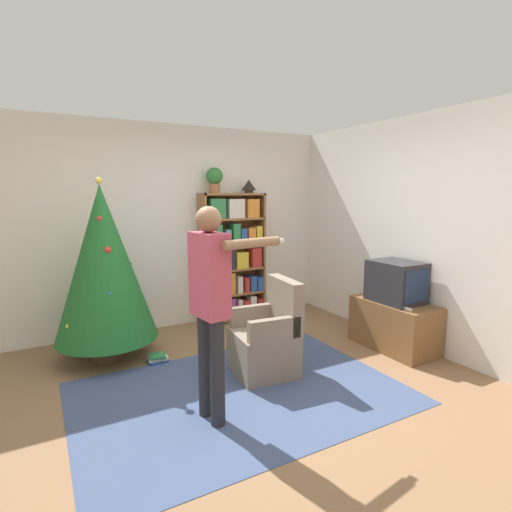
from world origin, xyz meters
name	(u,v)px	position (x,y,z in m)	size (l,w,h in m)	color
ground_plane	(259,392)	(0.00, 0.00, 0.00)	(14.00, 14.00, 0.00)	#846042
wall_back	(177,227)	(0.00, 2.19, 1.30)	(8.00, 0.10, 2.60)	silver
wall_right	(431,234)	(2.15, 0.00, 1.30)	(0.10, 8.00, 2.60)	silver
area_rug	(241,393)	(-0.15, 0.06, 0.00)	(2.78, 1.94, 0.01)	#3D4C70
bookshelf	(233,259)	(0.71, 1.98, 0.86)	(0.89, 0.27, 1.74)	brown
tv_stand	(394,325)	(1.84, 0.16, 0.27)	(0.49, 0.94, 0.54)	brown
television	(396,282)	(1.84, 0.16, 0.77)	(0.44, 0.55, 0.46)	#28282D
game_remote	(406,309)	(1.69, -0.12, 0.56)	(0.04, 0.12, 0.02)	white
christmas_tree	(104,264)	(-1.03, 1.44, 1.02)	(1.04, 1.04, 1.90)	#4C3323
armchair	(267,341)	(0.28, 0.32, 0.32)	(0.62, 0.61, 0.92)	#7A6B5B
standing_person	(211,297)	(-0.51, -0.19, 0.98)	(0.67, 0.47, 1.65)	#232328
potted_plant	(214,178)	(0.46, 1.99, 1.93)	(0.22, 0.22, 0.33)	#935B38
table_lamp	(249,186)	(0.96, 1.99, 1.84)	(0.20, 0.20, 0.18)	#473828
book_pile_near_tree	(158,358)	(-0.61, 1.07, 0.04)	(0.21, 0.19, 0.09)	#284C93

